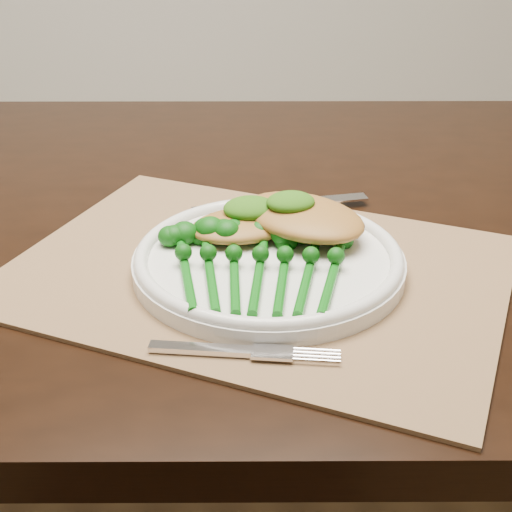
{
  "coord_description": "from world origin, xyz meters",
  "views": [
    {
      "loc": [
        -0.18,
        -0.69,
        1.11
      ],
      "look_at": [
        -0.08,
        -0.08,
        0.78
      ],
      "focal_mm": 50.0,
      "sensor_mm": 36.0,
      "label": 1
    }
  ],
  "objects": [
    {
      "name": "dining_table",
      "position": [
        -0.1,
        0.12,
        0.38
      ],
      "size": [
        1.72,
        1.14,
        0.75
      ],
      "rotation": [
        0.0,
        0.0,
        -0.16
      ],
      "color": "black",
      "rests_on": "ground"
    },
    {
      "name": "placemat",
      "position": [
        -0.08,
        -0.06,
        0.75
      ],
      "size": [
        0.61,
        0.56,
        0.0
      ],
      "primitive_type": "cube",
      "rotation": [
        0.0,
        0.0,
        -0.55
      ],
      "color": "olive",
      "rests_on": "dining_table"
    },
    {
      "name": "dinner_plate",
      "position": [
        -0.06,
        -0.07,
        0.77
      ],
      "size": [
        0.28,
        0.28,
        0.02
      ],
      "color": "white",
      "rests_on": "placemat"
    },
    {
      "name": "knife",
      "position": [
        -0.04,
        0.08,
        0.76
      ],
      "size": [
        0.22,
        0.03,
        0.01
      ],
      "rotation": [
        0.0,
        0.0,
        0.05
      ],
      "color": "silver",
      "rests_on": "placemat"
    },
    {
      "name": "fork",
      "position": [
        -0.1,
        -0.21,
        0.76
      ],
      "size": [
        0.16,
        0.06,
        0.0
      ],
      "rotation": [
        0.0,
        0.0,
        -0.26
      ],
      "color": "silver",
      "rests_on": "placemat"
    },
    {
      "name": "chicken_fillet_left",
      "position": [
        -0.08,
        -0.02,
        0.78
      ],
      "size": [
        0.13,
        0.1,
        0.02
      ],
      "primitive_type": "ellipsoid",
      "rotation": [
        0.0,
        0.0,
        0.18
      ],
      "color": "#AA7331",
      "rests_on": "dinner_plate"
    },
    {
      "name": "chicken_fillet_right",
      "position": [
        -0.02,
        -0.02,
        0.79
      ],
      "size": [
        0.17,
        0.17,
        0.03
      ],
      "primitive_type": "ellipsoid",
      "rotation": [
        0.0,
        0.0,
        -0.88
      ],
      "color": "#AA7331",
      "rests_on": "dinner_plate"
    },
    {
      "name": "pesto_dollop_left",
      "position": [
        -0.07,
        -0.01,
        0.8
      ],
      "size": [
        0.06,
        0.05,
        0.02
      ],
      "primitive_type": "ellipsoid",
      "color": "#1D4B0A",
      "rests_on": "chicken_fillet_left"
    },
    {
      "name": "pesto_dollop_right",
      "position": [
        -0.03,
        -0.02,
        0.81
      ],
      "size": [
        0.05,
        0.04,
        0.02
      ],
      "primitive_type": "ellipsoid",
      "color": "#1D4B0A",
      "rests_on": "chicken_fillet_right"
    },
    {
      "name": "broccolini_bundle",
      "position": [
        -0.08,
        -0.11,
        0.78
      ],
      "size": [
        0.2,
        0.21,
        0.04
      ],
      "rotation": [
        0.0,
        0.0,
        -0.21
      ],
      "color": "#0B560E",
      "rests_on": "dinner_plate"
    }
  ]
}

